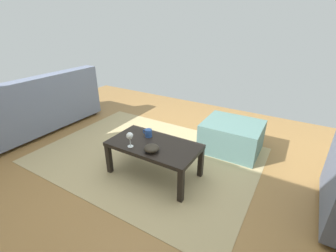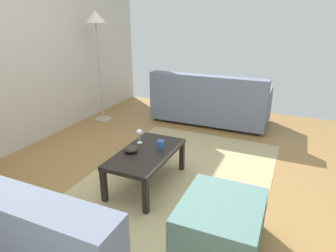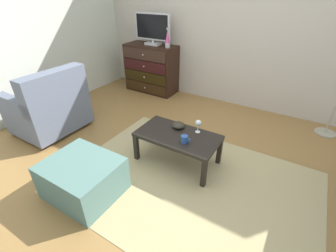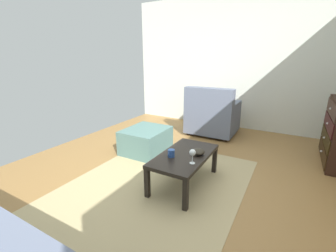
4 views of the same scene
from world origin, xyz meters
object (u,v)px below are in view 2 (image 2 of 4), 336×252
bowl_decorative (131,149)px  ottoman (220,224)px  wine_glass (139,133)px  mug (161,144)px  coffee_table (146,156)px  couch_large (210,103)px  standing_lamp (96,27)px

bowl_decorative → ottoman: bearing=-114.5°
wine_glass → mug: (-0.03, -0.27, -0.07)m
coffee_table → ottoman: same height
wine_glass → bowl_decorative: bearing=-172.4°
couch_large → bowl_decorative: bearing=175.4°
mug → ottoman: (-0.70, -0.83, -0.23)m
mug → ottoman: size_ratio=0.16×
coffee_table → standing_lamp: (1.53, 1.66, 1.18)m
wine_glass → couch_large: (1.99, -0.21, -0.17)m
mug → bowl_decorative: 0.32m
wine_glass → standing_lamp: bearing=47.5°
wine_glass → ottoman: wine_glass is taller
coffee_table → mug: bearing=-35.8°
coffee_table → bowl_decorative: 0.17m
couch_large → standing_lamp: size_ratio=1.05×
mug → bowl_decorative: mug is taller
wine_glass → bowl_decorative: (-0.24, -0.03, -0.08)m
couch_large → standing_lamp: standing_lamp is taller
standing_lamp → ottoman: bearing=-128.9°
wine_glass → couch_large: 2.01m
coffee_table → wine_glass: wine_glass is taller
wine_glass → standing_lamp: size_ratio=0.09×
ottoman → standing_lamp: standing_lamp is taller
ottoman → standing_lamp: 3.58m
coffee_table → mug: (0.14, -0.10, 0.09)m
wine_glass → coffee_table: bearing=-135.2°
ottoman → bowl_decorative: bearing=65.5°
mug → bowl_decorative: (-0.21, 0.24, -0.01)m
coffee_table → standing_lamp: standing_lamp is taller
wine_glass → couch_large: bearing=-6.0°
coffee_table → bowl_decorative: bearing=116.1°
bowl_decorative → standing_lamp: (1.60, 1.52, 1.10)m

